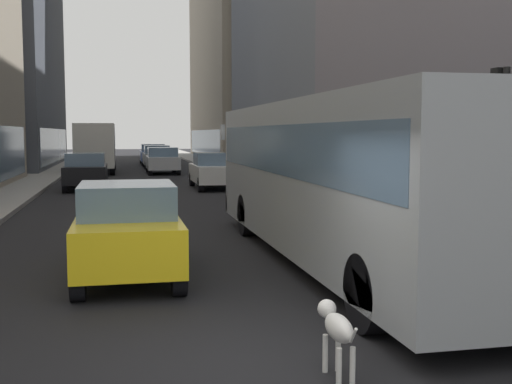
{
  "coord_description": "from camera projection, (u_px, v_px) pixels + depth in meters",
  "views": [
    {
      "loc": [
        -1.29,
        -6.55,
        2.47
      ],
      "look_at": [
        1.12,
        4.71,
        1.4
      ],
      "focal_mm": 44.38,
      "sensor_mm": 36.0,
      "label": 1
    }
  ],
  "objects": [
    {
      "name": "box_truck",
      "position": [
        96.0,
        146.0,
        39.46
      ],
      "size": [
        2.3,
        7.5,
        3.05
      ],
      "color": "silver",
      "rests_on": "ground"
    },
    {
      "name": "sidewalk_left",
      "position": [
        49.0,
        172.0,
        39.75
      ],
      "size": [
        2.4,
        110.0,
        0.15
      ],
      "primitive_type": "cube",
      "color": "gray",
      "rests_on": "ground"
    },
    {
      "name": "transit_bus",
      "position": [
        341.0,
        170.0,
        11.98
      ],
      "size": [
        2.78,
        11.53,
        3.05
      ],
      "color": "#999EA3",
      "rests_on": "ground"
    },
    {
      "name": "dalmatian_dog",
      "position": [
        337.0,
        328.0,
        6.39
      ],
      "size": [
        0.22,
        0.96,
        0.72
      ],
      "color": "white",
      "rests_on": "ground"
    },
    {
      "name": "car_silver_sedan",
      "position": [
        162.0,
        160.0,
        38.63
      ],
      "size": [
        1.89,
        4.05,
        1.62
      ],
      "color": "#B7BABF",
      "rests_on": "ground"
    },
    {
      "name": "car_grey_wagon",
      "position": [
        157.0,
        157.0,
        44.95
      ],
      "size": [
        1.86,
        4.5,
        1.62
      ],
      "color": "slate",
      "rests_on": "ground"
    },
    {
      "name": "car_white_van",
      "position": [
        215.0,
        170.0,
        28.19
      ],
      "size": [
        1.89,
        4.05,
        1.62
      ],
      "color": "silver",
      "rests_on": "ground"
    },
    {
      "name": "car_blue_hatchback",
      "position": [
        153.0,
        154.0,
        50.16
      ],
      "size": [
        1.94,
        4.19,
        1.62
      ],
      "color": "#4C6BB7",
      "rests_on": "ground"
    },
    {
      "name": "ground_plane",
      "position": [
        141.0,
        172.0,
        40.95
      ],
      "size": [
        120.0,
        120.0,
        0.0
      ],
      "primitive_type": "plane",
      "color": "black"
    },
    {
      "name": "sidewalk_right",
      "position": [
        228.0,
        169.0,
        42.13
      ],
      "size": [
        2.4,
        110.0,
        0.15
      ],
      "primitive_type": "cube",
      "color": "gray",
      "rests_on": "ground"
    },
    {
      "name": "car_yellow_taxi",
      "position": [
        127.0,
        229.0,
        10.98
      ],
      "size": [
        1.7,
        4.15,
        1.62
      ],
      "color": "yellow",
      "rests_on": "ground"
    },
    {
      "name": "traffic_light_near",
      "position": [
        501.0,
        135.0,
        10.48
      ],
      "size": [
        0.24,
        0.41,
        3.4
      ],
      "color": "black",
      "rests_on": "sidewalk_right"
    },
    {
      "name": "car_black_suv",
      "position": [
        86.0,
        171.0,
        27.76
      ],
      "size": [
        1.76,
        3.96,
        1.62
      ],
      "color": "black",
      "rests_on": "ground"
    }
  ]
}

